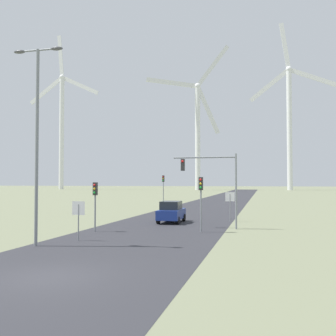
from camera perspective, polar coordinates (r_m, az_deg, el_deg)
ground_plane at (r=15.53m, az=-16.76°, el=-14.90°), size 600.00×600.00×0.00m
road_surface at (r=61.64m, az=6.60°, el=-5.24°), size 10.00×240.00×0.01m
streetlamp at (r=22.80m, az=-18.47°, el=6.19°), size 3.00×0.32×10.85m
stop_sign_near at (r=23.98m, az=-12.86°, el=-6.42°), size 0.81×0.07×2.33m
stop_sign_far at (r=34.85m, az=8.99°, el=-4.75°), size 0.81×0.07×2.59m
traffic_light_post_near_left at (r=28.03m, az=-10.53°, el=-3.93°), size 0.28×0.33×3.45m
traffic_light_post_near_right at (r=27.33m, az=4.79°, el=-3.46°), size 0.28×0.33×3.81m
traffic_light_post_mid_left at (r=54.35m, az=-0.69°, el=-2.32°), size 0.28×0.33×4.38m
traffic_light_mast_overhead at (r=29.60m, az=6.51°, el=-0.97°), size 4.78×0.35×5.58m
car_approaching at (r=33.74m, az=0.49°, el=-6.39°), size 1.90×4.14×1.83m
wind_turbine_far_left at (r=194.07m, az=-15.17°, el=6.60°), size 35.88×2.60×73.50m
wind_turbine_left at (r=170.33m, az=4.33°, el=6.33°), size 34.61×11.49×63.19m
wind_turbine_center at (r=175.17m, az=17.20°, el=7.22°), size 35.79×2.60×71.55m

